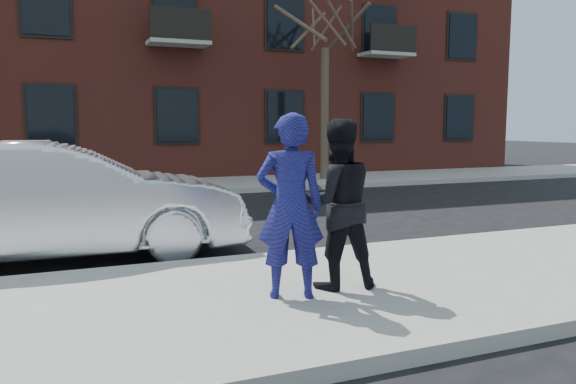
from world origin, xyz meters
name	(u,v)px	position (x,y,z in m)	size (l,w,h in m)	color
ground	(390,286)	(0.00, 0.00, 0.00)	(100.00, 100.00, 0.00)	black
near_sidewalk	(403,285)	(0.00, -0.25, 0.07)	(50.00, 3.50, 0.15)	gray
near_curb	(331,252)	(0.00, 1.55, 0.07)	(50.00, 0.10, 0.15)	#999691
far_sidewalk	(187,186)	(0.00, 11.25, 0.07)	(50.00, 3.50, 0.15)	gray
far_curb	(201,192)	(0.00, 9.45, 0.07)	(50.00, 0.10, 0.15)	#999691
apartment_building	(196,22)	(2.00, 18.00, 6.16)	(24.30, 10.30, 12.30)	maroon
street_tree	(325,10)	(4.50, 11.00, 5.52)	(3.60, 3.60, 6.80)	#3D3024
silver_sedan	(59,202)	(-3.58, 2.81, 0.83)	(1.76, 5.06, 1.67)	silver
man_hoodie	(290,206)	(-1.44, -0.38, 1.08)	(0.78, 0.64, 1.86)	navy
man_peacoat	(337,204)	(-0.85, -0.24, 1.05)	(0.96, 0.80, 1.80)	black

